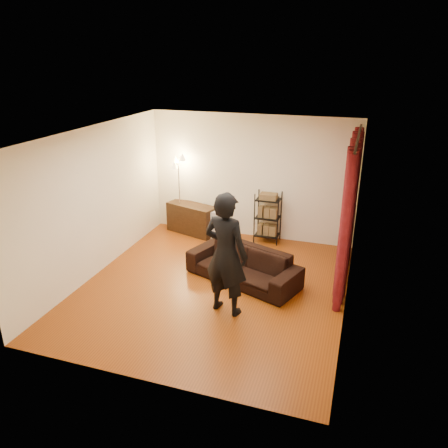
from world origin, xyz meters
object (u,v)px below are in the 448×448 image
(sofa, at_px, (243,265))
(person, at_px, (226,254))
(floor_lamp, at_px, (179,195))
(media_cabinet, at_px, (192,219))
(storage_boxes, at_px, (219,224))
(wire_shelf, at_px, (268,217))

(sofa, bearing_deg, person, -69.17)
(sofa, distance_m, floor_lamp, 2.77)
(media_cabinet, relative_size, storage_boxes, 1.84)
(person, relative_size, wire_shelf, 1.79)
(media_cabinet, height_order, storage_boxes, media_cabinet)
(person, xyz_separation_m, storage_boxes, (-1.07, 2.80, -0.68))
(storage_boxes, bearing_deg, wire_shelf, 5.56)
(sofa, bearing_deg, media_cabinet, 153.91)
(person, distance_m, media_cabinet, 3.41)
(sofa, xyz_separation_m, media_cabinet, (-1.73, 1.81, 0.03))
(media_cabinet, distance_m, wire_shelf, 1.76)
(media_cabinet, relative_size, floor_lamp, 0.65)
(person, height_order, storage_boxes, person)
(wire_shelf, bearing_deg, sofa, -80.25)
(sofa, relative_size, wire_shelf, 1.87)
(wire_shelf, bearing_deg, floor_lamp, -168.30)
(person, bearing_deg, floor_lamp, -41.75)
(sofa, distance_m, wire_shelf, 1.88)
(storage_boxes, bearing_deg, person, -69.15)
(media_cabinet, bearing_deg, wire_shelf, 18.49)
(sofa, bearing_deg, storage_boxes, 141.24)
(floor_lamp, bearing_deg, person, -54.65)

